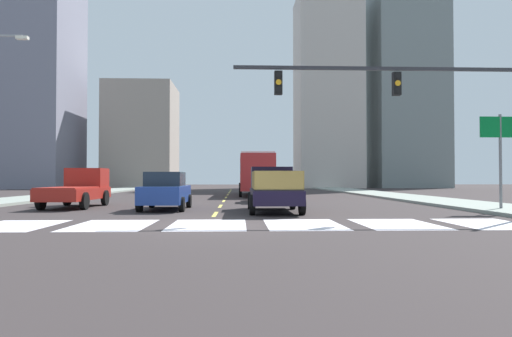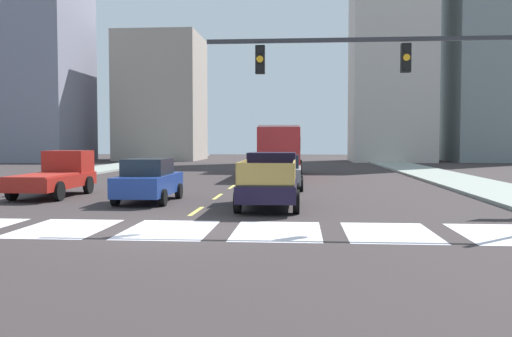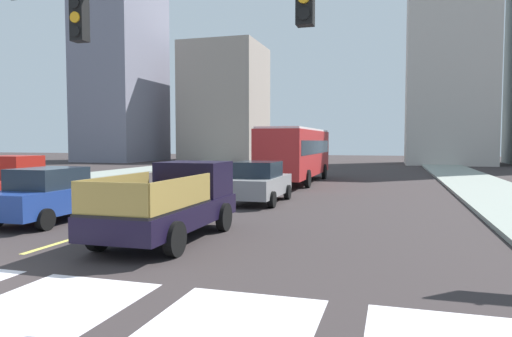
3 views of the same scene
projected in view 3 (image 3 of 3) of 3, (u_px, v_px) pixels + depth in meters
The scene contains 19 objects.
sidewalk_right at pixel (500, 195), 21.48m from camera, with size 3.85×110.00×0.15m, color gray.
sidewalk_left at pixel (41, 182), 28.70m from camera, with size 3.85×110.00×0.15m, color gray.
crosswalk_stripe_4 at pixel (39, 311), 7.02m from camera, with size 2.33×3.40×0.01m, color silver.
crosswalk_stripe_5 at pixel (223, 334), 6.19m from camera, with size 2.33×3.40×0.01m, color silver.
lane_dash_0 at pixel (58, 243), 11.69m from camera, with size 0.16×2.40×0.01m, color #D3C550.
lane_dash_1 at pixel (155, 214), 16.47m from camera, with size 0.16×2.40×0.01m, color #D3C550.
lane_dash_2 at pixel (209, 197), 21.26m from camera, with size 0.16×2.40×0.01m, color #D3C550.
lane_dash_3 at pixel (243, 187), 26.05m from camera, with size 0.16×2.40×0.01m, color #D3C550.
lane_dash_4 at pixel (266, 180), 30.84m from camera, with size 0.16×2.40×0.01m, color #D3C550.
lane_dash_5 at pixel (283, 175), 35.62m from camera, with size 0.16×2.40×0.01m, color #D3C550.
lane_dash_6 at pixel (296, 171), 40.41m from camera, with size 0.16×2.40×0.01m, color #D3C550.
lane_dash_7 at pixel (307, 168), 45.20m from camera, with size 0.16×2.40×0.01m, color #D3C550.
pickup_stakebed at pixel (175, 202), 12.46m from camera, with size 2.18×5.20×1.96m.
city_bus at pixel (296, 151), 28.68m from camera, with size 2.72×10.80×3.32m.
sedan_near_right at pixel (259, 182), 19.39m from camera, with size 2.02×4.40×1.72m.
sedan_far at pixel (51, 195), 14.84m from camera, with size 2.02×4.40×1.72m.
traffic_signal_gantry at pixel (385, 31), 7.20m from camera, with size 10.80×0.27×6.00m.
block_mid_left at pixel (225, 103), 61.85m from camera, with size 9.69×9.99×15.19m, color #9F9185.
block_mid_right at pixel (450, 37), 50.84m from camera, with size 8.88×8.68×27.74m, color beige.
Camera 3 is at (8.04, -5.68, 2.56)m, focal length 32.73 mm.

